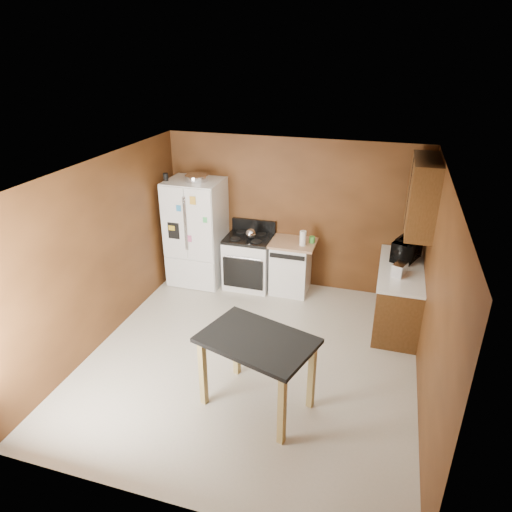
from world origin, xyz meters
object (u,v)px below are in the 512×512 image
at_px(paper_towel, 303,238).
at_px(microwave, 407,250).
at_px(toaster, 400,269).
at_px(island, 257,349).
at_px(kettle, 251,234).
at_px(refrigerator, 196,232).
at_px(gas_range, 249,261).
at_px(pen_cup, 166,177).
at_px(green_canister, 312,240).
at_px(roasting_pan, 197,178).
at_px(dishwasher, 291,266).

height_order(paper_towel, microwave, microwave).
distance_m(paper_towel, toaster, 1.62).
relative_size(microwave, island, 0.38).
bearing_deg(microwave, toaster, -165.72).
bearing_deg(paper_towel, microwave, -2.95).
relative_size(kettle, paper_towel, 0.72).
height_order(toaster, refrigerator, refrigerator).
distance_m(kettle, gas_range, 0.53).
distance_m(kettle, paper_towel, 0.86).
bearing_deg(kettle, pen_cup, -174.67).
relative_size(green_canister, toaster, 0.43).
relative_size(roasting_pan, pen_cup, 3.10).
relative_size(paper_towel, dishwasher, 0.27).
bearing_deg(island, green_canister, 88.27).
relative_size(pen_cup, green_canister, 1.19).
relative_size(roasting_pan, microwave, 0.71).
height_order(dishwasher, island, island).
bearing_deg(refrigerator, gas_range, 3.81).
height_order(paper_towel, refrigerator, refrigerator).
height_order(microwave, dishwasher, microwave).
height_order(roasting_pan, dishwasher, roasting_pan).
bearing_deg(refrigerator, paper_towel, -0.02).
bearing_deg(dishwasher, kettle, -172.30).
bearing_deg(gas_range, island, -70.74).
bearing_deg(paper_towel, green_canister, 51.24).
distance_m(kettle, island, 2.82).
xyz_separation_m(pen_cup, dishwasher, (2.05, 0.22, -1.41)).
distance_m(green_canister, dishwasher, 0.59).
relative_size(roasting_pan, toaster, 1.58).
bearing_deg(toaster, refrigerator, -169.78).
height_order(paper_towel, toaster, paper_towel).
height_order(pen_cup, kettle, pen_cup).
bearing_deg(dishwasher, green_canister, 11.70).
relative_size(roasting_pan, paper_towel, 1.56).
bearing_deg(island, kettle, 108.66).
distance_m(paper_towel, microwave, 1.57).
relative_size(roasting_pan, kettle, 2.16).
bearing_deg(roasting_pan, microwave, -1.55).
bearing_deg(dishwasher, pen_cup, -173.90).
xyz_separation_m(paper_towel, dishwasher, (-0.20, 0.09, -0.56)).
distance_m(refrigerator, island, 3.26).
xyz_separation_m(kettle, microwave, (2.43, -0.08, 0.06)).
bearing_deg(toaster, paper_towel, 177.62).
distance_m(paper_towel, gas_range, 1.07).
height_order(toaster, dishwasher, toaster).
distance_m(toaster, microwave, 0.58).
bearing_deg(dishwasher, microwave, -5.39).
distance_m(dishwasher, island, 2.78).
bearing_deg(kettle, dishwasher, 7.70).
bearing_deg(refrigerator, toaster, -11.16).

